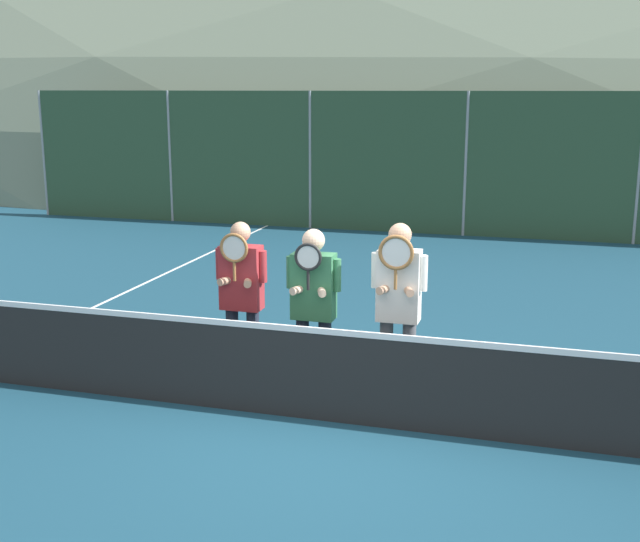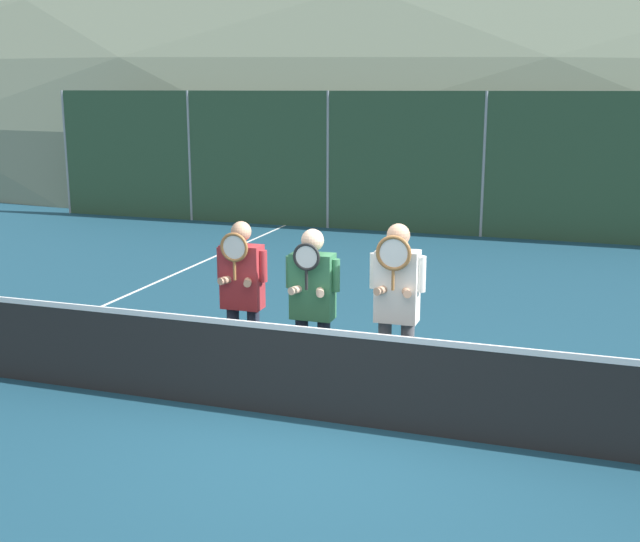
# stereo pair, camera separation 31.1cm
# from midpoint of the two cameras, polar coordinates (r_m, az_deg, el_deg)

# --- Properties ---
(ground_plane) EXTENTS (120.00, 120.00, 0.00)m
(ground_plane) POSITION_cam_midpoint_polar(r_m,az_deg,el_deg) (7.62, 2.29, -10.73)
(ground_plane) COLOR navy
(hill_distant) EXTENTS (143.16, 79.53, 27.84)m
(hill_distant) POSITION_cam_midpoint_polar(r_m,az_deg,el_deg) (56.96, 16.84, 9.27)
(hill_distant) COLOR slate
(hill_distant) RESTS_ON ground_plane
(clubhouse_building) EXTENTS (20.98, 5.50, 3.99)m
(clubhouse_building) POSITION_cam_midpoint_polar(r_m,az_deg,el_deg) (25.50, 18.54, 9.90)
(clubhouse_building) COLOR #9EA3A8
(clubhouse_building) RESTS_ON ground_plane
(fence_back) EXTENTS (20.38, 0.06, 3.00)m
(fence_back) POSITION_cam_midpoint_polar(r_m,az_deg,el_deg) (17.04, 12.08, 7.37)
(fence_back) COLOR gray
(fence_back) RESTS_ON ground_plane
(tennis_net) EXTENTS (11.83, 0.09, 1.01)m
(tennis_net) POSITION_cam_midpoint_polar(r_m,az_deg,el_deg) (7.45, 2.32, -7.43)
(tennis_net) COLOR gray
(tennis_net) RESTS_ON ground_plane
(court_line_left_sideline) EXTENTS (0.05, 16.00, 0.01)m
(court_line_left_sideline) POSITION_cam_midpoint_polar(r_m,az_deg,el_deg) (11.99, -14.09, -2.24)
(court_line_left_sideline) COLOR white
(court_line_left_sideline) RESTS_ON ground_plane
(player_leftmost) EXTENTS (0.55, 0.34, 1.74)m
(player_leftmost) POSITION_cam_midpoint_polar(r_m,az_deg,el_deg) (8.24, -4.49, -1.37)
(player_leftmost) COLOR #232838
(player_leftmost) RESTS_ON ground_plane
(player_center_left) EXTENTS (0.56, 0.34, 1.73)m
(player_center_left) POSITION_cam_midpoint_polar(r_m,az_deg,el_deg) (7.87, 0.59, -2.03)
(player_center_left) COLOR #232838
(player_center_left) RESTS_ON ground_plane
(player_center_right) EXTENTS (0.54, 0.34, 1.82)m
(player_center_right) POSITION_cam_midpoint_polar(r_m,az_deg,el_deg) (7.66, 6.64, -2.11)
(player_center_right) COLOR #56565B
(player_center_right) RESTS_ON ground_plane
(car_far_left) EXTENTS (4.47, 1.99, 1.72)m
(car_far_left) POSITION_cam_midpoint_polar(r_m,az_deg,el_deg) (21.25, -3.51, 7.00)
(car_far_left) COLOR slate
(car_far_left) RESTS_ON ground_plane
(car_left_of_center) EXTENTS (4.44, 1.96, 1.68)m
(car_left_of_center) POSITION_cam_midpoint_polar(r_m,az_deg,el_deg) (19.94, 10.42, 6.38)
(car_left_of_center) COLOR silver
(car_left_of_center) RESTS_ON ground_plane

